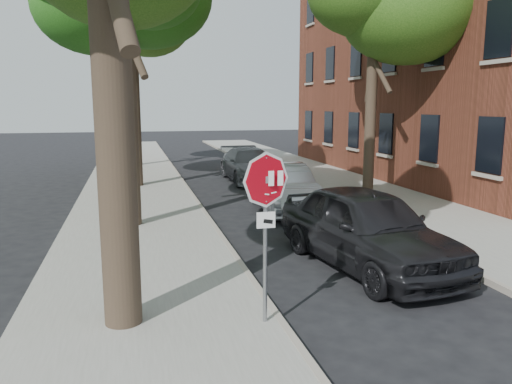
% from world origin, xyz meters
% --- Properties ---
extents(ground, '(120.00, 120.00, 0.00)m').
position_xyz_m(ground, '(0.00, 0.00, 0.00)').
color(ground, black).
rests_on(ground, ground).
extents(sidewalk_left, '(4.00, 55.00, 0.12)m').
position_xyz_m(sidewalk_left, '(-2.50, 12.00, 0.06)').
color(sidewalk_left, gray).
rests_on(sidewalk_left, ground).
extents(sidewalk_right, '(4.00, 55.00, 0.12)m').
position_xyz_m(sidewalk_right, '(6.00, 12.00, 0.06)').
color(sidewalk_right, gray).
rests_on(sidewalk_right, ground).
extents(curb_left, '(0.12, 55.00, 0.13)m').
position_xyz_m(curb_left, '(-0.45, 12.00, 0.07)').
color(curb_left, '#9E9384').
rests_on(curb_left, ground).
extents(curb_right, '(0.12, 55.00, 0.13)m').
position_xyz_m(curb_right, '(3.95, 12.00, 0.07)').
color(curb_right, '#9E9384').
rests_on(curb_right, ground).
extents(apartment_building, '(12.20, 20.20, 15.30)m').
position_xyz_m(apartment_building, '(14.00, 14.00, 7.65)').
color(apartment_building, brown).
rests_on(apartment_building, ground).
extents(stop_sign, '(0.76, 0.34, 2.61)m').
position_xyz_m(stop_sign, '(-0.70, -0.03, 1.95)').
color(stop_sign, gray).
rests_on(stop_sign, sidewalk_left).
extents(tree_far, '(5.29, 4.91, 9.33)m').
position_xyz_m(tree_far, '(-2.72, 21.11, 7.21)').
color(tree_far, black).
rests_on(tree_far, sidewalk_left).
extents(car_a, '(2.68, 5.22, 1.70)m').
position_xyz_m(car_a, '(2.15, 2.37, 0.85)').
color(car_a, black).
rests_on(car_a, ground).
extents(car_b, '(1.81, 4.65, 1.51)m').
position_xyz_m(car_b, '(2.13, 8.26, 0.75)').
color(car_b, '#A5A6AD').
rests_on(car_b, ground).
extents(car_c, '(2.10, 5.09, 1.47)m').
position_xyz_m(car_c, '(2.57, 14.78, 0.74)').
color(car_c, '#525357').
rests_on(car_c, ground).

